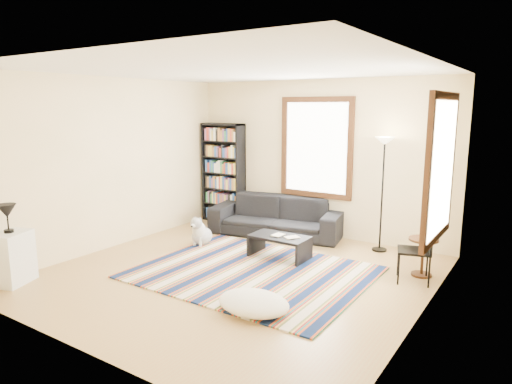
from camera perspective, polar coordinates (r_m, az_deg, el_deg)
The scene contains 21 objects.
floor at distance 6.57m, azimuth -2.44°, elevation -10.59°, with size 5.00×5.00×0.10m, color #9D7F47.
ceiling at distance 6.15m, azimuth -2.66°, elevation 15.50°, with size 5.00×5.00×0.10m, color white.
wall_back at distance 8.38m, azimuth 7.75°, elevation 4.19°, with size 5.00×0.10×2.80m, color #FCDCA9.
wall_front at distance 4.43m, azimuth -22.29°, elevation -2.29°, with size 5.00×0.10×2.80m, color #FCDCA9.
wall_left at distance 7.95m, azimuth -17.64°, elevation 3.44°, with size 0.10×5.00×2.80m, color #FCDCA9.
wall_right at distance 5.15m, azimuth 21.10°, elevation -0.47°, with size 0.10×5.00×2.80m, color #FCDCA9.
window_back at distance 8.29m, azimuth 7.55°, elevation 5.51°, with size 1.20×0.06×1.60m, color white.
window_right at distance 5.91m, azimuth 22.16°, elevation 2.77°, with size 0.06×1.20×1.60m, color white.
rug at distance 6.58m, azimuth -0.42°, elevation -9.98°, with size 3.14×2.51×0.02m, color #0D1C42.
sofa at distance 8.39m, azimuth 2.59°, elevation -3.01°, with size 0.94×2.39×0.70m, color black.
bookshelf at distance 9.27m, azimuth -4.09°, elevation 2.39°, with size 0.90×0.30×2.00m, color black.
coffee_table at distance 7.14m, azimuth 2.95°, elevation -6.88°, with size 0.90×0.50×0.36m, color black.
book_a at distance 7.14m, azimuth 2.27°, elevation -5.30°, with size 0.15×0.21×0.02m, color beige.
book_b at distance 7.06m, azimuth 4.22°, elevation -5.51°, with size 0.16×0.21×0.02m, color beige.
floor_cushion at distance 5.39m, azimuth -0.31°, elevation -13.69°, with size 0.87×0.66×0.22m, color white.
floor_lamp at distance 7.59m, azimuth 15.48°, elevation -0.36°, with size 0.30×0.30×1.86m, color black, non-canonical shape.
side_table at distance 6.80m, azimuth 20.09°, elevation -7.65°, with size 0.40×0.40×0.54m, color #402310.
folding_chair at distance 6.50m, azimuth 19.16°, elevation -6.96°, with size 0.42×0.40×0.86m, color black.
white_cabinet at distance 6.92m, azimuth -28.24°, elevation -7.27°, with size 0.38×0.50×0.70m, color silver.
table_lamp at distance 6.79m, azimuth -28.64°, elevation -2.92°, with size 0.24×0.24×0.38m, color black, non-canonical shape.
dog at distance 7.84m, azimuth -6.78°, elevation -4.78°, with size 0.36×0.50×0.50m, color silver, non-canonical shape.
Camera 1 is at (3.59, -4.96, 2.33)m, focal length 32.00 mm.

